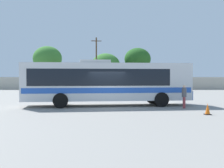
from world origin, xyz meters
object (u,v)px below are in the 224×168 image
at_px(parked_car_leftmost_dark_blue, 49,86).
at_px(utility_pole_near, 97,62).
at_px(roadside_tree_left, 48,58).
at_px(roadside_tree_midleft, 106,66).
at_px(roadside_tree_midright, 138,59).
at_px(parked_car_rightmost_red, 174,86).
at_px(parked_car_second_red, 86,86).
at_px(traffic_cone_on_apron, 208,109).
at_px(coach_bus_silver_blue, 106,81).
at_px(parked_car_third_black, 124,85).
at_px(attendant_by_bus_door, 184,95).

distance_m(parked_car_leftmost_dark_blue, utility_pole_near, 9.59).
relative_size(roadside_tree_left, roadside_tree_midleft, 1.22).
xyz_separation_m(roadside_tree_left, roadside_tree_midright, (16.69, 0.15, -0.13)).
xyz_separation_m(parked_car_leftmost_dark_blue, roadside_tree_midleft, (8.56, 7.51, 3.36)).
distance_m(roadside_tree_midleft, roadside_tree_midright, 6.14).
relative_size(parked_car_rightmost_red, roadside_tree_midright, 0.58).
distance_m(parked_car_second_red, traffic_cone_on_apron, 28.44).
height_order(coach_bus_silver_blue, parked_car_third_black, coach_bus_silver_blue).
relative_size(attendant_by_bus_door, roadside_tree_left, 0.20).
height_order(attendant_by_bus_door, parked_car_rightmost_red, attendant_by_bus_door).
bearing_deg(parked_car_rightmost_red, roadside_tree_left, 156.94).
xyz_separation_m(attendant_by_bus_door, traffic_cone_on_apron, (0.49, -3.25, -0.59)).
height_order(parked_car_rightmost_red, traffic_cone_on_apron, parked_car_rightmost_red).
relative_size(coach_bus_silver_blue, parked_car_rightmost_red, 2.87).
bearing_deg(parked_car_second_red, utility_pole_near, 78.06).
bearing_deg(parked_car_third_black, attendant_by_bus_door, -82.59).
bearing_deg(parked_car_second_red, coach_bus_silver_blue, -81.11).
bearing_deg(parked_car_leftmost_dark_blue, coach_bus_silver_blue, -67.71).
bearing_deg(parked_car_second_red, parked_car_rightmost_red, -0.21).
relative_size(parked_car_leftmost_dark_blue, traffic_cone_on_apron, 7.30).
height_order(parked_car_second_red, roadside_tree_midright, roadside_tree_midright).
distance_m(attendant_by_bus_door, parked_car_second_red, 25.21).
relative_size(parked_car_rightmost_red, roadside_tree_midleft, 0.68).
height_order(coach_bus_silver_blue, parked_car_second_red, coach_bus_silver_blue).
bearing_deg(traffic_cone_on_apron, attendant_by_bus_door, 98.54).
distance_m(coach_bus_silver_blue, roadside_tree_midleft, 30.06).
distance_m(coach_bus_silver_blue, parked_car_leftmost_dark_blue, 24.29).
distance_m(parked_car_leftmost_dark_blue, parked_car_rightmost_red, 19.13).
bearing_deg(roadside_tree_midright, roadside_tree_midleft, -168.06).
relative_size(roadside_tree_left, roadside_tree_midright, 1.04).
bearing_deg(roadside_tree_midleft, parked_car_leftmost_dark_blue, -138.76).
distance_m(parked_car_rightmost_red, traffic_cone_on_apron, 27.12).
height_order(coach_bus_silver_blue, roadside_tree_midleft, roadside_tree_midleft).
bearing_deg(utility_pole_near, coach_bus_silver_blue, -85.42).
bearing_deg(roadside_tree_midleft, parked_car_second_red, -109.37).
distance_m(roadside_tree_left, roadside_tree_midright, 16.69).
height_order(roadside_tree_midright, traffic_cone_on_apron, roadside_tree_midright).
relative_size(parked_car_leftmost_dark_blue, utility_pole_near, 0.52).
height_order(attendant_by_bus_door, parked_car_leftmost_dark_blue, attendant_by_bus_door).
height_order(roadside_tree_left, roadside_tree_midleft, roadside_tree_left).
relative_size(roadside_tree_midleft, roadside_tree_midright, 0.85).
bearing_deg(utility_pole_near, parked_car_rightmost_red, -25.53).
bearing_deg(parked_car_leftmost_dark_blue, traffic_cone_on_apron, -61.05).
bearing_deg(parked_car_leftmost_dark_blue, parked_car_third_black, 0.77).
height_order(parked_car_leftmost_dark_blue, traffic_cone_on_apron, parked_car_leftmost_dark_blue).
bearing_deg(parked_car_rightmost_red, parked_car_second_red, 179.79).
distance_m(parked_car_second_red, utility_pole_near, 7.06).
relative_size(attendant_by_bus_door, traffic_cone_on_apron, 2.49).
relative_size(coach_bus_silver_blue, roadside_tree_left, 1.59).
xyz_separation_m(coach_bus_silver_blue, parked_car_second_red, (-3.44, 22.01, -1.05)).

